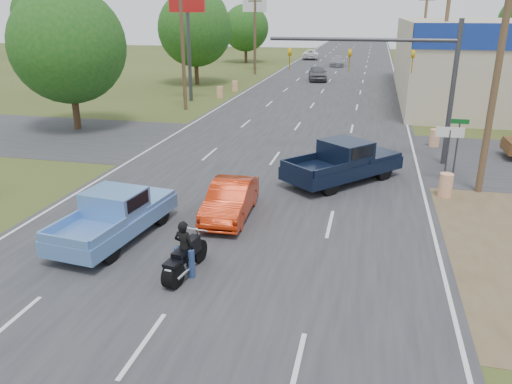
% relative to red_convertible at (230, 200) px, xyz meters
% --- Properties ---
extents(ground, '(200.00, 200.00, 0.00)m').
position_rel_red_convertible_xyz_m(ground, '(0.12, -7.87, -0.68)').
color(ground, '#3A471C').
rests_on(ground, ground).
extents(main_road, '(15.00, 180.00, 0.02)m').
position_rel_red_convertible_xyz_m(main_road, '(0.12, 32.13, -0.67)').
color(main_road, '#2D2D30').
rests_on(main_road, ground).
extents(cross_road, '(120.00, 10.00, 0.02)m').
position_rel_red_convertible_xyz_m(cross_road, '(0.12, 10.13, -0.67)').
color(cross_road, '#2D2D30').
rests_on(cross_road, ground).
extents(utility_pole_1, '(2.00, 0.28, 10.00)m').
position_rel_red_convertible_xyz_m(utility_pole_1, '(9.62, 5.13, 4.64)').
color(utility_pole_1, '#4C3823').
rests_on(utility_pole_1, ground).
extents(utility_pole_2, '(2.00, 0.28, 10.00)m').
position_rel_red_convertible_xyz_m(utility_pole_2, '(9.62, 23.13, 4.64)').
color(utility_pole_2, '#4C3823').
rests_on(utility_pole_2, ground).
extents(utility_pole_3, '(2.00, 0.28, 10.00)m').
position_rel_red_convertible_xyz_m(utility_pole_3, '(9.62, 41.13, 4.64)').
color(utility_pole_3, '#4C3823').
rests_on(utility_pole_3, ground).
extents(utility_pole_5, '(2.00, 0.28, 10.00)m').
position_rel_red_convertible_xyz_m(utility_pole_5, '(-9.38, 20.13, 4.64)').
color(utility_pole_5, '#4C3823').
rests_on(utility_pole_5, ground).
extents(utility_pole_6, '(2.00, 0.28, 10.00)m').
position_rel_red_convertible_xyz_m(utility_pole_6, '(-9.38, 44.13, 4.64)').
color(utility_pole_6, '#4C3823').
rests_on(utility_pole_6, ground).
extents(tree_0, '(7.14, 7.14, 8.84)m').
position_rel_red_convertible_xyz_m(tree_0, '(-13.88, 12.13, 4.58)').
color(tree_0, '#422D19').
rests_on(tree_0, ground).
extents(tree_1, '(7.56, 7.56, 9.36)m').
position_rel_red_convertible_xyz_m(tree_1, '(-13.38, 34.13, 4.89)').
color(tree_1, '#422D19').
rests_on(tree_1, ground).
extents(tree_2, '(6.72, 6.72, 8.32)m').
position_rel_red_convertible_xyz_m(tree_2, '(-14.08, 58.13, 4.27)').
color(tree_2, '#422D19').
rests_on(tree_2, ground).
extents(tree_4, '(9.24, 9.24, 11.44)m').
position_rel_red_convertible_xyz_m(tree_4, '(-54.88, 67.13, 6.13)').
color(tree_4, '#422D19').
rests_on(tree_4, ground).
extents(tree_6, '(8.82, 8.82, 10.92)m').
position_rel_red_convertible_xyz_m(tree_6, '(-29.88, 87.13, 5.82)').
color(tree_6, '#422D19').
rests_on(tree_6, ground).
extents(barrel_0, '(0.56, 0.56, 1.00)m').
position_rel_red_convertible_xyz_m(barrel_0, '(8.12, 4.13, -0.18)').
color(barrel_0, orange).
rests_on(barrel_0, ground).
extents(barrel_1, '(0.56, 0.56, 1.00)m').
position_rel_red_convertible_xyz_m(barrel_1, '(8.52, 12.63, -0.18)').
color(barrel_1, orange).
rests_on(barrel_1, ground).
extents(barrel_2, '(0.56, 0.56, 1.00)m').
position_rel_red_convertible_xyz_m(barrel_2, '(-8.38, 26.13, -0.18)').
color(barrel_2, orange).
rests_on(barrel_2, ground).
extents(barrel_3, '(0.56, 0.56, 1.00)m').
position_rel_red_convertible_xyz_m(barrel_3, '(-8.08, 30.13, -0.18)').
color(barrel_3, orange).
rests_on(barrel_3, ground).
extents(pole_sign_left_near, '(3.00, 0.35, 9.20)m').
position_rel_red_convertible_xyz_m(pole_sign_left_near, '(-10.38, 24.13, 6.49)').
color(pole_sign_left_near, '#3F3F44').
rests_on(pole_sign_left_near, ground).
extents(pole_sign_left_far, '(3.00, 0.35, 9.20)m').
position_rel_red_convertible_xyz_m(pole_sign_left_far, '(-10.38, 48.13, 6.49)').
color(pole_sign_left_far, '#3F3F44').
rests_on(pole_sign_left_far, ground).
extents(lane_sign, '(1.20, 0.08, 2.52)m').
position_rel_red_convertible_xyz_m(lane_sign, '(8.32, 6.13, 1.22)').
color(lane_sign, '#3F3F44').
rests_on(lane_sign, ground).
extents(street_name_sign, '(0.80, 0.08, 2.61)m').
position_rel_red_convertible_xyz_m(street_name_sign, '(8.92, 7.63, 0.93)').
color(street_name_sign, '#3F3F44').
rests_on(street_name_sign, ground).
extents(signal_mast, '(9.12, 0.40, 7.00)m').
position_rel_red_convertible_xyz_m(signal_mast, '(5.94, 9.13, 4.12)').
color(signal_mast, '#3F3F44').
rests_on(signal_mast, ground).
extents(red_convertible, '(1.61, 4.20, 1.36)m').
position_rel_red_convertible_xyz_m(red_convertible, '(0.00, 0.00, 0.00)').
color(red_convertible, '#B82508').
rests_on(red_convertible, ground).
extents(motorcycle, '(0.80, 2.35, 1.19)m').
position_rel_red_convertible_xyz_m(motorcycle, '(-0.08, -4.67, -0.15)').
color(motorcycle, black).
rests_on(motorcycle, ground).
extents(rider, '(0.65, 0.48, 1.65)m').
position_rel_red_convertible_xyz_m(rider, '(-0.07, -4.60, 0.14)').
color(rider, black).
rests_on(rider, ground).
extents(blue_pickup, '(2.56, 5.34, 1.70)m').
position_rel_red_convertible_xyz_m(blue_pickup, '(-3.27, -2.58, 0.18)').
color(blue_pickup, black).
rests_on(blue_pickup, ground).
extents(navy_pickup, '(5.36, 5.75, 1.89)m').
position_rel_red_convertible_xyz_m(navy_pickup, '(3.90, 5.22, 0.27)').
color(navy_pickup, black).
rests_on(navy_pickup, ground).
extents(distant_car_grey, '(2.61, 4.98, 1.62)m').
position_rel_red_convertible_xyz_m(distant_car_grey, '(-1.26, 39.88, 0.13)').
color(distant_car_grey, '#545459').
rests_on(distant_car_grey, ground).
extents(distant_car_silver, '(2.27, 4.89, 1.38)m').
position_rel_red_convertible_xyz_m(distant_car_silver, '(-0.38, 56.29, 0.01)').
color(distant_car_silver, '#9A9B9F').
rests_on(distant_car_silver, ground).
extents(distant_car_white, '(2.93, 5.55, 1.49)m').
position_rel_red_convertible_xyz_m(distant_car_white, '(-5.31, 65.97, 0.06)').
color(distant_car_white, white).
rests_on(distant_car_white, ground).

